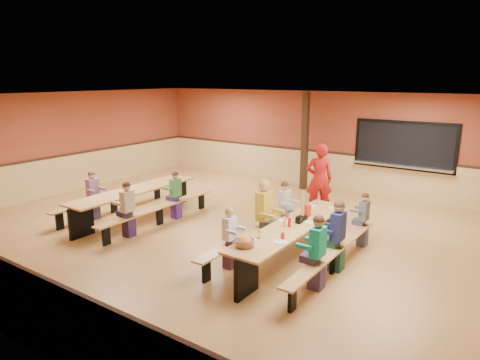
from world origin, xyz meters
The scene contains 23 objects.
ground centered at (0.00, 0.00, 0.00)m, with size 12.00×12.00×0.00m, color #9F703C.
room_envelope centered at (0.00, 0.00, 0.69)m, with size 12.04×10.04×3.02m.
kitchen_pass_through centered at (2.60, 4.96, 1.49)m, with size 2.78×0.28×1.38m.
structural_post centered at (-0.20, 4.40, 1.50)m, with size 0.18×0.18×3.00m, color black.
cafeteria_table_main centered at (2.08, -0.67, 0.53)m, with size 1.91×3.70×0.74m.
cafeteria_table_second centered at (-2.33, -0.57, 0.53)m, with size 1.91×3.70×0.74m.
seated_child_white_left centered at (1.26, -1.54, 0.57)m, with size 0.34×0.27×1.14m, color silver, non-canonical shape.
seated_adult_yellow centered at (1.26, -0.35, 0.71)m, with size 0.47×0.38×1.41m, color gold, non-canonical shape.
seated_child_grey_left centered at (1.26, 0.51, 0.60)m, with size 0.37×0.30×1.20m, color #BDBDBD, non-canonical shape.
seated_child_teal_right centered at (2.91, -1.38, 0.63)m, with size 0.39×0.32×1.26m, color #10A58A, non-canonical shape.
seated_child_navy_right centered at (2.91, -0.53, 0.65)m, with size 0.41×0.34×1.30m, color navy, non-canonical shape.
seated_child_char_right centered at (2.91, 0.88, 0.56)m, with size 0.33×0.27×1.12m, color #4E565A, non-canonical shape.
seated_child_purple_sec centered at (-3.15, -1.17, 0.59)m, with size 0.36×0.29×1.19m, color #84537A, non-canonical shape.
seated_child_green_sec centered at (-1.50, 0.00, 0.58)m, with size 0.35×0.29×1.17m, color #3C7D4A, non-canonical shape.
seated_child_tan_sec centered at (-1.50, -1.51, 0.61)m, with size 0.37×0.31×1.22m, color #B8A690, non-canonical shape.
standing_woman centered at (1.26, 2.30, 0.91)m, with size 0.67×0.44×1.83m, color #B61714.
punch_pitcher centered at (2.06, -0.03, 0.85)m, with size 0.16×0.16×0.22m, color red.
chip_bowl centered at (1.92, -2.05, 0.81)m, with size 0.32×0.32×0.15m, color orange, non-canonical shape.
napkin_dispenser centered at (2.13, -0.51, 0.80)m, with size 0.10×0.14×0.13m, color black.
condiment_mustard centered at (2.01, -0.86, 0.82)m, with size 0.06×0.06×0.17m, color yellow.
condiment_ketchup centered at (2.08, -0.80, 0.82)m, with size 0.06×0.06×0.17m, color #B2140F.
table_paddle centered at (2.08, -0.27, 0.88)m, with size 0.16×0.16×0.56m.
place_settings centered at (2.08, -0.67, 0.80)m, with size 0.65×3.30×0.11m, color beige, non-canonical shape.
Camera 1 is at (5.55, -7.43, 3.42)m, focal length 32.00 mm.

